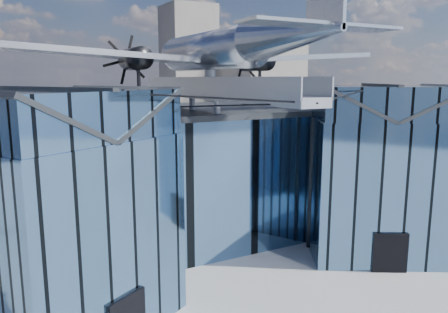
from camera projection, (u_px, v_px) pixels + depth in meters
name	position (u px, v px, depth m)	size (l,w,h in m)	color
ground_plane	(239.00, 272.00, 27.88)	(120.00, 120.00, 0.00)	gray
museum	(199.00, 171.00, 31.94)	(32.88, 24.50, 17.60)	#4F77A1
bg_towers	(91.00, 92.00, 70.59)	(77.00, 24.50, 26.00)	slate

